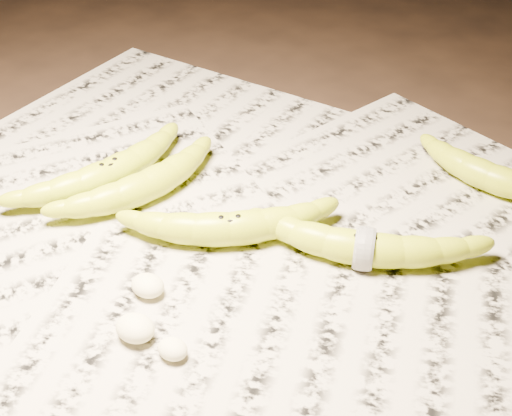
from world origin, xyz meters
The scene contains 11 objects.
ground centered at (0.00, 0.00, 0.00)m, with size 3.00×3.00×0.00m, color black.
newspaper_patch centered at (-0.02, -0.01, 0.00)m, with size 0.90×0.70×0.01m, color #B6AF9C.
banana_left_a centered at (-0.23, 0.00, 0.03)m, with size 0.21×0.06×0.04m, color #C6D31A, non-canonical shape.
banana_left_b centered at (-0.18, 0.00, 0.03)m, with size 0.19×0.06×0.04m, color #C6D31A, non-canonical shape.
banana_center centered at (-0.05, -0.01, 0.03)m, with size 0.20×0.06×0.04m, color #C6D31A, non-canonical shape.
banana_taped centered at (0.08, 0.04, 0.03)m, with size 0.22×0.06×0.04m, color #C6D31A, non-canonical shape.
banana_upper_a centered at (0.15, 0.23, 0.03)m, with size 0.18×0.06×0.03m, color #C6D31A, non-canonical shape.
measuring_tape centered at (0.08, 0.04, 0.03)m, with size 0.05×0.05×0.00m, color white.
flesh_chunk_a centered at (-0.05, -0.17, 0.02)m, with size 0.04×0.03×0.02m, color #F4F0BD.
flesh_chunk_b centered at (-0.07, -0.12, 0.02)m, with size 0.03×0.03×0.02m, color #F4F0BD.
flesh_chunk_c centered at (0.00, -0.17, 0.02)m, with size 0.03×0.02×0.02m, color #F4F0BD.
Camera 1 is at (0.29, -0.49, 0.49)m, focal length 50.00 mm.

